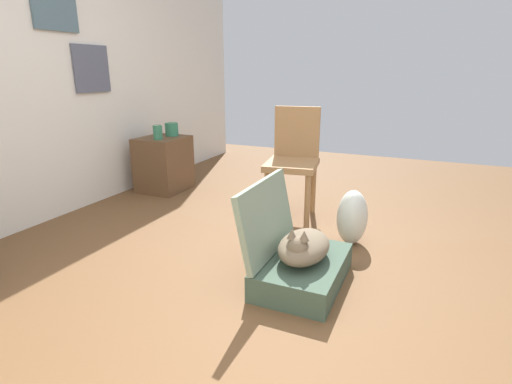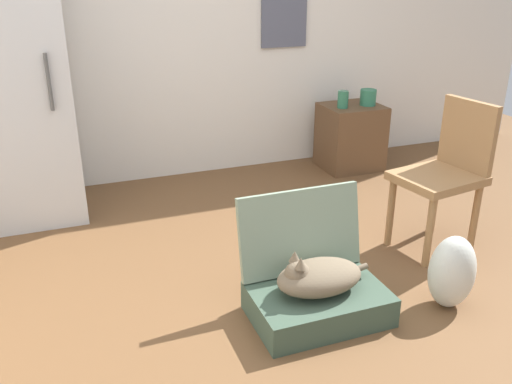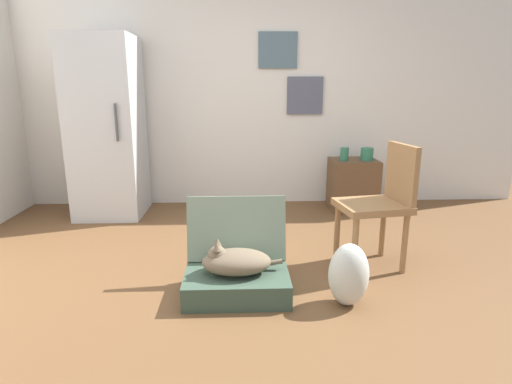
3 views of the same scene
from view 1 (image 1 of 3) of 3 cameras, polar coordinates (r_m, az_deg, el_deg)
The scene contains 10 objects.
ground_plane at distance 2.51m, azimuth 5.81°, elevation -11.80°, with size 7.68×7.68×0.00m, color brown.
wall_back at distance 3.60m, azimuth -31.65°, elevation 16.13°, with size 6.40×0.15×2.60m.
suitcase_base at distance 2.40m, azimuth 6.74°, elevation -11.13°, with size 0.67×0.44×0.16m, color #384C3D.
suitcase_lid at distance 2.35m, azimuth 1.55°, elevation -3.69°, with size 0.67×0.44×0.04m, color gray.
cat at distance 2.32m, azimuth 6.78°, elevation -7.74°, with size 0.52×0.28×0.23m.
plastic_bag_white at distance 2.94m, azimuth 13.58°, elevation -3.53°, with size 0.25×0.22×0.40m, color silver.
side_table at distance 4.25m, azimuth -13.05°, elevation 3.94°, with size 0.49×0.43×0.55m, color brown.
vase_tall at distance 4.06m, azimuth -13.88°, elevation 8.29°, with size 0.09×0.09×0.14m, color #2D7051.
vase_short at distance 4.26m, azimuth -11.97°, elevation 8.75°, with size 0.13×0.13×0.13m, color #2D7051.
chair at distance 3.34m, azimuth 5.39°, elevation 4.81°, with size 0.54×0.47×0.92m.
Camera 1 is at (-2.10, -0.66, 1.21)m, focal length 27.97 mm.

